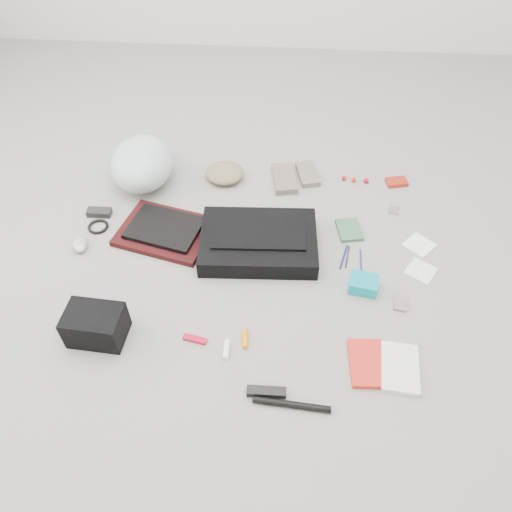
# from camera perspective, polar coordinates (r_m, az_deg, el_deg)

# --- Properties ---
(ground_plane) EXTENTS (4.00, 4.00, 0.00)m
(ground_plane) POSITION_cam_1_polar(r_m,az_deg,el_deg) (2.09, 0.00, -0.93)
(ground_plane) COLOR gray
(messenger_bag) EXTENTS (0.51, 0.37, 0.08)m
(messenger_bag) POSITION_cam_1_polar(r_m,az_deg,el_deg) (2.12, 0.30, 1.62)
(messenger_bag) COLOR black
(messenger_bag) RESTS_ON ground_plane
(bag_flap) EXTENTS (0.40, 0.20, 0.01)m
(bag_flap) POSITION_cam_1_polar(r_m,az_deg,el_deg) (2.09, 0.30, 2.50)
(bag_flap) COLOR black
(bag_flap) RESTS_ON messenger_bag
(laptop_sleeve) EXTENTS (0.45, 0.38, 0.03)m
(laptop_sleeve) POSITION_cam_1_polar(r_m,az_deg,el_deg) (2.24, -10.31, 2.74)
(laptop_sleeve) COLOR black
(laptop_sleeve) RESTS_ON ground_plane
(laptop) EXTENTS (0.35, 0.29, 0.02)m
(laptop) POSITION_cam_1_polar(r_m,az_deg,el_deg) (2.22, -10.39, 3.18)
(laptop) COLOR black
(laptop) RESTS_ON laptop_sleeve
(bike_helmet) EXTENTS (0.31, 0.38, 0.22)m
(bike_helmet) POSITION_cam_1_polar(r_m,az_deg,el_deg) (2.47, -12.88, 10.28)
(bike_helmet) COLOR silver
(bike_helmet) RESTS_ON ground_plane
(beanie) EXTENTS (0.21, 0.21, 0.07)m
(beanie) POSITION_cam_1_polar(r_m,az_deg,el_deg) (2.49, -3.61, 9.46)
(beanie) COLOR #83704F
(beanie) RESTS_ON ground_plane
(mitten_left) EXTENTS (0.14, 0.23, 0.03)m
(mitten_left) POSITION_cam_1_polar(r_m,az_deg,el_deg) (2.48, 3.24, 8.84)
(mitten_left) COLOR #77655C
(mitten_left) RESTS_ON ground_plane
(mitten_right) EXTENTS (0.13, 0.20, 0.03)m
(mitten_right) POSITION_cam_1_polar(r_m,az_deg,el_deg) (2.52, 5.91, 9.31)
(mitten_right) COLOR slate
(mitten_right) RESTS_ON ground_plane
(power_brick) EXTENTS (0.11, 0.05, 0.03)m
(power_brick) POSITION_cam_1_polar(r_m,az_deg,el_deg) (2.40, -17.48, 4.78)
(power_brick) COLOR black
(power_brick) RESTS_ON ground_plane
(cable_coil) EXTENTS (0.12, 0.12, 0.01)m
(cable_coil) POSITION_cam_1_polar(r_m,az_deg,el_deg) (2.34, -17.60, 3.22)
(cable_coil) COLOR black
(cable_coil) RESTS_ON ground_plane
(mouse) EXTENTS (0.10, 0.12, 0.04)m
(mouse) POSITION_cam_1_polar(r_m,az_deg,el_deg) (2.27, -19.51, 1.33)
(mouse) COLOR #A4A4A4
(mouse) RESTS_ON ground_plane
(camera_bag) EXTENTS (0.21, 0.16, 0.13)m
(camera_bag) POSITION_cam_1_polar(r_m,az_deg,el_deg) (1.91, -17.85, -7.53)
(camera_bag) COLOR black
(camera_bag) RESTS_ON ground_plane
(multitool) EXTENTS (0.09, 0.04, 0.01)m
(multitool) POSITION_cam_1_polar(r_m,az_deg,el_deg) (1.87, -6.99, -9.42)
(multitool) COLOR #A80820
(multitool) RESTS_ON ground_plane
(toiletry_tube_white) EXTENTS (0.02, 0.08, 0.02)m
(toiletry_tube_white) POSITION_cam_1_polar(r_m,az_deg,el_deg) (1.83, -3.39, -10.62)
(toiletry_tube_white) COLOR white
(toiletry_tube_white) RESTS_ON ground_plane
(toiletry_tube_orange) EXTENTS (0.03, 0.08, 0.02)m
(toiletry_tube_orange) POSITION_cam_1_polar(r_m,az_deg,el_deg) (1.85, -1.26, -9.43)
(toiletry_tube_orange) COLOR orange
(toiletry_tube_orange) RESTS_ON ground_plane
(u_lock) EXTENTS (0.13, 0.04, 0.03)m
(u_lock) POSITION_cam_1_polar(r_m,az_deg,el_deg) (1.74, 1.19, -15.27)
(u_lock) COLOR black
(u_lock) RESTS_ON ground_plane
(bike_pump) EXTENTS (0.26, 0.04, 0.02)m
(bike_pump) POSITION_cam_1_polar(r_m,az_deg,el_deg) (1.73, 4.08, -16.58)
(bike_pump) COLOR black
(bike_pump) RESTS_ON ground_plane
(book_red) EXTENTS (0.14, 0.20, 0.02)m
(book_red) POSITION_cam_1_polar(r_m,az_deg,el_deg) (1.84, 12.63, -11.86)
(book_red) COLOR red
(book_red) RESTS_ON ground_plane
(book_white) EXTENTS (0.15, 0.21, 0.02)m
(book_white) POSITION_cam_1_polar(r_m,az_deg,el_deg) (1.86, 16.12, -12.18)
(book_white) COLOR silver
(book_white) RESTS_ON ground_plane
(notepad) EXTENTS (0.12, 0.15, 0.02)m
(notepad) POSITION_cam_1_polar(r_m,az_deg,el_deg) (2.26, 10.61, 2.94)
(notepad) COLOR #325C3F
(notepad) RESTS_ON ground_plane
(pen_blue) EXTENTS (0.04, 0.14, 0.01)m
(pen_blue) POSITION_cam_1_polar(r_m,az_deg,el_deg) (2.14, 9.99, -0.11)
(pen_blue) COLOR navy
(pen_blue) RESTS_ON ground_plane
(pen_black) EXTENTS (0.03, 0.12, 0.01)m
(pen_black) POSITION_cam_1_polar(r_m,az_deg,el_deg) (2.15, 10.41, -0.07)
(pen_black) COLOR black
(pen_black) RESTS_ON ground_plane
(pen_navy) EXTENTS (0.01, 0.13, 0.01)m
(pen_navy) POSITION_cam_1_polar(r_m,az_deg,el_deg) (2.14, 11.89, -0.49)
(pen_navy) COLOR navy
(pen_navy) RESTS_ON ground_plane
(accordion_wallet) EXTENTS (0.12, 0.11, 0.06)m
(accordion_wallet) POSITION_cam_1_polar(r_m,az_deg,el_deg) (2.03, 12.17, -3.16)
(accordion_wallet) COLOR #099BAD
(accordion_wallet) RESTS_ON ground_plane
(card_deck) EXTENTS (0.06, 0.08, 0.01)m
(card_deck) POSITION_cam_1_polar(r_m,az_deg,el_deg) (2.03, 16.14, -5.26)
(card_deck) COLOR gray
(card_deck) RESTS_ON ground_plane
(napkin_top) EXTENTS (0.15, 0.15, 0.01)m
(napkin_top) POSITION_cam_1_polar(r_m,az_deg,el_deg) (2.27, 18.15, 1.20)
(napkin_top) COLOR white
(napkin_top) RESTS_ON ground_plane
(napkin_bottom) EXTENTS (0.15, 0.15, 0.01)m
(napkin_bottom) POSITION_cam_1_polar(r_m,az_deg,el_deg) (2.17, 18.34, -1.63)
(napkin_bottom) COLOR silver
(napkin_bottom) RESTS_ON ground_plane
(lollipop_a) EXTENTS (0.02, 0.02, 0.02)m
(lollipop_a) POSITION_cam_1_polar(r_m,az_deg,el_deg) (2.52, 10.04, 8.76)
(lollipop_a) COLOR #9C130E
(lollipop_a) RESTS_ON ground_plane
(lollipop_b) EXTENTS (0.02, 0.02, 0.02)m
(lollipop_b) POSITION_cam_1_polar(r_m,az_deg,el_deg) (2.52, 11.12, 8.54)
(lollipop_b) COLOR red
(lollipop_b) RESTS_ON ground_plane
(lollipop_c) EXTENTS (0.03, 0.03, 0.03)m
(lollipop_c) POSITION_cam_1_polar(r_m,az_deg,el_deg) (2.52, 12.49, 8.40)
(lollipop_c) COLOR #AE071E
(lollipop_c) RESTS_ON ground_plane
(altoids_tin) EXTENTS (0.11, 0.08, 0.02)m
(altoids_tin) POSITION_cam_1_polar(r_m,az_deg,el_deg) (2.56, 15.77, 8.14)
(altoids_tin) COLOR #A62314
(altoids_tin) RESTS_ON ground_plane
(stamp_sheet) EXTENTS (0.06, 0.07, 0.00)m
(stamp_sheet) POSITION_cam_1_polar(r_m,az_deg,el_deg) (2.41, 15.49, 5.07)
(stamp_sheet) COLOR slate
(stamp_sheet) RESTS_ON ground_plane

